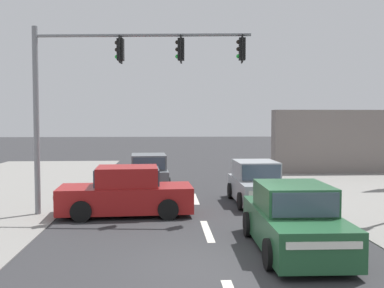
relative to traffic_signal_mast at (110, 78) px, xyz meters
name	(u,v)px	position (x,y,z in m)	size (l,w,h in m)	color
ground_plane	(221,267)	(2.87, -5.23, -4.35)	(140.00, 140.00, 0.00)	#303033
lane_dash_mid	(207,231)	(2.87, -2.23, -4.35)	(0.20, 2.40, 0.01)	silver
lane_dash_far	(195,199)	(2.87, 2.77, -4.35)	(0.20, 2.40, 0.01)	silver
traffic_signal_mast	(110,78)	(0.00, 0.00, 0.00)	(6.87, 0.92, 6.00)	slate
shopfront_wall_far	(376,141)	(13.87, 10.77, -2.55)	(12.00, 1.00, 3.60)	gray
hatchback_oncoming_mid	(257,184)	(5.07, 1.76, -3.65)	(1.81, 3.66, 1.53)	#A3A8AD
sedan_receding_far	(126,193)	(0.48, -0.02, -3.65)	(4.32, 2.06, 1.56)	maroon
hatchback_oncoming_near	(149,172)	(0.99, 5.60, -3.65)	(1.95, 3.72, 1.53)	slate
sedan_kerbside_parked	(294,221)	(4.71, -4.17, -3.65)	(1.95, 4.27, 1.56)	#235633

